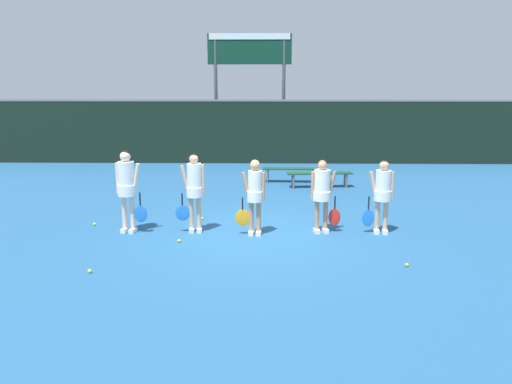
# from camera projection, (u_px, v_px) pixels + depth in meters

# --- Properties ---
(ground_plane) EXTENTS (140.00, 140.00, 0.00)m
(ground_plane) POSITION_uv_depth(u_px,v_px,m) (255.00, 233.00, 10.91)
(ground_plane) COLOR #235684
(fence_windscreen) EXTENTS (60.00, 0.08, 2.55)m
(fence_windscreen) POSITION_uv_depth(u_px,v_px,m) (260.00, 131.00, 19.87)
(fence_windscreen) COLOR black
(fence_windscreen) RESTS_ON ground_plane
(scoreboard) EXTENTS (3.43, 0.15, 5.14)m
(scoreboard) POSITION_uv_depth(u_px,v_px,m) (250.00, 62.00, 20.42)
(scoreboard) COLOR #515156
(scoreboard) RESTS_ON ground_plane
(bench_courtside) EXTENTS (2.06, 0.55, 0.48)m
(bench_courtside) POSITION_uv_depth(u_px,v_px,m) (320.00, 174.00, 15.51)
(bench_courtside) COLOR #19472D
(bench_courtside) RESTS_ON ground_plane
(bench_far) EXTENTS (1.86, 0.44, 0.47)m
(bench_far) POSITION_uv_depth(u_px,v_px,m) (291.00, 170.00, 16.30)
(bench_far) COLOR #19472D
(bench_far) RESTS_ON ground_plane
(player_0) EXTENTS (0.67, 0.40, 1.82)m
(player_0) POSITION_uv_depth(u_px,v_px,m) (127.00, 184.00, 10.77)
(player_0) COLOR beige
(player_0) RESTS_ON ground_plane
(player_1) EXTENTS (0.65, 0.35, 1.74)m
(player_1) POSITION_uv_depth(u_px,v_px,m) (194.00, 187.00, 10.81)
(player_1) COLOR tan
(player_1) RESTS_ON ground_plane
(player_2) EXTENTS (0.64, 0.34, 1.63)m
(player_2) POSITION_uv_depth(u_px,v_px,m) (255.00, 192.00, 10.62)
(player_2) COLOR tan
(player_2) RESTS_ON ground_plane
(player_3) EXTENTS (0.67, 0.40, 1.60)m
(player_3) POSITION_uv_depth(u_px,v_px,m) (322.00, 190.00, 10.78)
(player_3) COLOR tan
(player_3) RESTS_ON ground_plane
(player_4) EXTENTS (0.64, 0.37, 1.62)m
(player_4) POSITION_uv_depth(u_px,v_px,m) (382.00, 191.00, 10.72)
(player_4) COLOR tan
(player_4) RESTS_ON ground_plane
(tennis_ball_0) EXTENTS (0.07, 0.07, 0.07)m
(tennis_ball_0) POSITION_uv_depth(u_px,v_px,m) (179.00, 241.00, 10.29)
(tennis_ball_0) COLOR #CCE033
(tennis_ball_0) RESTS_ON ground_plane
(tennis_ball_1) EXTENTS (0.07, 0.07, 0.07)m
(tennis_ball_1) POSITION_uv_depth(u_px,v_px,m) (202.00, 219.00, 11.93)
(tennis_ball_1) COLOR #CCE033
(tennis_ball_1) RESTS_ON ground_plane
(tennis_ball_2) EXTENTS (0.07, 0.07, 0.07)m
(tennis_ball_2) POSITION_uv_depth(u_px,v_px,m) (407.00, 265.00, 8.94)
(tennis_ball_2) COLOR #CCE033
(tennis_ball_2) RESTS_ON ground_plane
(tennis_ball_3) EXTENTS (0.07, 0.07, 0.07)m
(tennis_ball_3) POSITION_uv_depth(u_px,v_px,m) (90.00, 271.00, 8.65)
(tennis_ball_3) COLOR #CCE033
(tennis_ball_3) RESTS_ON ground_plane
(tennis_ball_4) EXTENTS (0.07, 0.07, 0.07)m
(tennis_ball_4) POSITION_uv_depth(u_px,v_px,m) (143.00, 218.00, 12.03)
(tennis_ball_4) COLOR #CCE033
(tennis_ball_4) RESTS_ON ground_plane
(tennis_ball_5) EXTENTS (0.07, 0.07, 0.07)m
(tennis_ball_5) POSITION_uv_depth(u_px,v_px,m) (95.00, 224.00, 11.48)
(tennis_ball_5) COLOR #CCE033
(tennis_ball_5) RESTS_ON ground_plane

